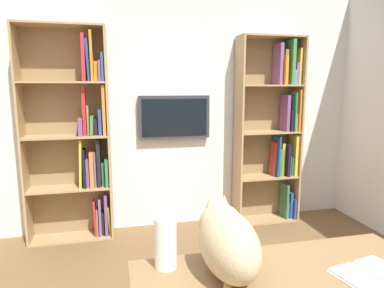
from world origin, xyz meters
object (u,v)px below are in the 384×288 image
(open_binder, at_px, (369,273))
(paper_towel_roll, at_px, (166,243))
(wall_mounted_tv, at_px, (174,117))
(bookshelf_left, at_px, (275,127))
(cat, at_px, (226,238))
(bookshelf_right, at_px, (78,138))

(open_binder, xyz_separation_m, paper_towel_roll, (0.94, -0.29, 0.12))
(wall_mounted_tv, bearing_deg, bookshelf_left, 175.95)
(wall_mounted_tv, height_order, paper_towel_roll, wall_mounted_tv)
(open_binder, bearing_deg, cat, -16.23)
(bookshelf_right, distance_m, wall_mounted_tv, 1.06)
(bookshelf_right, height_order, cat, bookshelf_right)
(bookshelf_left, height_order, bookshelf_right, bookshelf_right)
(bookshelf_left, distance_m, cat, 2.59)
(open_binder, relative_size, paper_towel_roll, 1.42)
(paper_towel_roll, bearing_deg, wall_mounted_tv, -101.32)
(bookshelf_left, height_order, wall_mounted_tv, bookshelf_left)
(wall_mounted_tv, distance_m, cat, 2.31)
(wall_mounted_tv, relative_size, cat, 1.27)
(wall_mounted_tv, height_order, cat, wall_mounted_tv)
(open_binder, bearing_deg, bookshelf_left, -106.05)
(bookshelf_left, bearing_deg, wall_mounted_tv, -4.05)
(bookshelf_right, xyz_separation_m, paper_towel_roll, (-0.60, 2.09, -0.23))
(cat, relative_size, paper_towel_roll, 2.44)
(bookshelf_left, relative_size, open_binder, 5.90)
(bookshelf_right, bearing_deg, paper_towel_roll, 105.97)
(cat, relative_size, open_binder, 1.71)
(cat, bearing_deg, bookshelf_right, -68.21)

